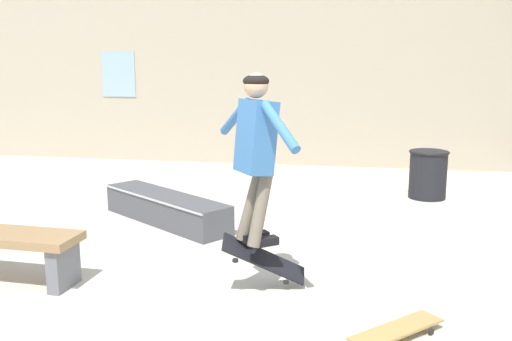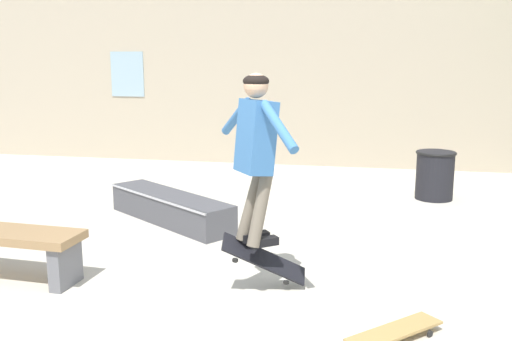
# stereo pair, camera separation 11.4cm
# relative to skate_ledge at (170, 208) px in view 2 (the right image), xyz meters

# --- Properties ---
(ground_plane) EXTENTS (40.00, 40.00, 0.00)m
(ground_plane) POSITION_rel_skate_ledge_xyz_m (1.52, -2.87, -0.18)
(ground_plane) COLOR beige
(building_backdrop) EXTENTS (16.56, 0.52, 5.71)m
(building_backdrop) POSITION_rel_skate_ledge_xyz_m (1.54, 4.46, 2.35)
(building_backdrop) COLOR #B7A88E
(building_backdrop) RESTS_ON ground_plane
(skate_ledge) EXTENTS (1.99, 1.61, 0.36)m
(skate_ledge) POSITION_rel_skate_ledge_xyz_m (0.00, 0.00, 0.00)
(skate_ledge) COLOR #4C4C51
(skate_ledge) RESTS_ON ground_plane
(trash_bin) EXTENTS (0.59, 0.59, 0.72)m
(trash_bin) POSITION_rel_skate_ledge_xyz_m (3.45, 1.95, 0.20)
(trash_bin) COLOR black
(trash_bin) RESTS_ON ground_plane
(skater) EXTENTS (0.89, 1.10, 1.48)m
(skater) POSITION_rel_skate_ledge_xyz_m (1.54, -2.02, 1.17)
(skater) COLOR teal
(skateboard_flipping) EXTENTS (0.71, 0.50, 0.52)m
(skateboard_flipping) POSITION_rel_skate_ledge_xyz_m (1.60, -1.95, 0.12)
(skateboard_flipping) COLOR black
(skateboard_resting) EXTENTS (0.74, 0.74, 0.08)m
(skateboard_resting) POSITION_rel_skate_ledge_xyz_m (2.73, -2.66, -0.11)
(skateboard_resting) COLOR #AD894C
(skateboard_resting) RESTS_ON ground_plane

